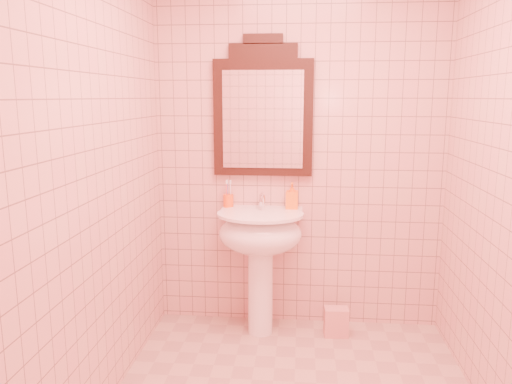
# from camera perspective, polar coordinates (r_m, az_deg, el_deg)

# --- Properties ---
(back_wall) EXTENTS (2.00, 0.02, 2.50)m
(back_wall) POSITION_cam_1_polar(r_m,az_deg,el_deg) (3.49, 4.95, 4.61)
(back_wall) COLOR #DBA599
(back_wall) RESTS_ON floor
(pedestal_sink) EXTENTS (0.58, 0.58, 0.86)m
(pedestal_sink) POSITION_cam_1_polar(r_m,az_deg,el_deg) (3.39, 0.50, -5.69)
(pedestal_sink) COLOR white
(pedestal_sink) RESTS_ON floor
(faucet) EXTENTS (0.04, 0.16, 0.11)m
(faucet) POSITION_cam_1_polar(r_m,az_deg,el_deg) (3.46, 0.70, -0.94)
(faucet) COLOR white
(faucet) RESTS_ON pedestal_sink
(mirror) EXTENTS (0.68, 0.06, 0.95)m
(mirror) POSITION_cam_1_polar(r_m,az_deg,el_deg) (3.45, 0.81, 9.16)
(mirror) COLOR black
(mirror) RESTS_ON back_wall
(toothbrush_cup) EXTENTS (0.07, 0.07, 0.17)m
(toothbrush_cup) POSITION_cam_1_polar(r_m,az_deg,el_deg) (3.51, -3.18, -0.96)
(toothbrush_cup) COLOR #F65514
(toothbrush_cup) RESTS_ON pedestal_sink
(soap_dispenser) EXTENTS (0.08, 0.09, 0.18)m
(soap_dispenser) POSITION_cam_1_polar(r_m,az_deg,el_deg) (3.45, 4.14, -0.43)
(soap_dispenser) COLOR orange
(soap_dispenser) RESTS_ON pedestal_sink
(towel) EXTENTS (0.17, 0.12, 0.20)m
(towel) POSITION_cam_1_polar(r_m,az_deg,el_deg) (3.59, 9.14, -14.44)
(towel) COLOR tan
(towel) RESTS_ON floor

